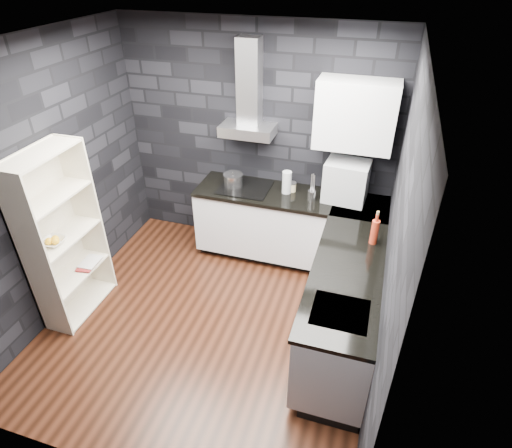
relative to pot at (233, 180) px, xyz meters
The scene contains 28 objects.
ground 1.64m from the pot, 81.47° to the right, with size 3.20×3.20×0.00m, color #3A1B10.
ceiling 2.17m from the pot, 81.47° to the right, with size 3.20×3.20×0.00m, color white.
wall_back 0.53m from the pot, 59.07° to the left, with size 3.20×0.05×2.70m, color black.
wall_front 2.95m from the pot, 86.19° to the right, with size 3.20×0.05×2.70m, color black.
wall_left 1.97m from the pot, 137.74° to the right, with size 0.05×3.20×2.70m, color black.
wall_right 2.27m from the pot, 35.53° to the right, with size 0.05×3.20×2.70m, color black.
toekick_back 1.16m from the pot, ahead, with size 2.18×0.50×0.10m, color black.
toekick_right 2.16m from the pot, 38.01° to the right, with size 0.50×1.78×0.10m, color black.
counter_back_cab 0.85m from the pot, ahead, with size 2.20×0.60×0.76m, color silver.
counter_right_cab 1.98m from the pot, 38.74° to the right, with size 0.60×1.80×0.76m, color silver.
counter_back_top 0.70m from the pot, ahead, with size 2.20×0.62×0.04m, color black.
counter_right_top 1.91m from the pot, 38.93° to the right, with size 0.62×1.80×0.04m, color black.
counter_corner_top 1.50m from the pot, ahead, with size 0.62×0.62×0.04m, color black.
hood_body 0.62m from the pot, 41.97° to the left, with size 0.60×0.34×0.12m, color #AEAEB3.
hood_chimney 1.12m from the pot, 54.12° to the left, with size 0.24×0.20×0.90m, color #AEAEB3.
upper_cabinet 1.57m from the pot, ahead, with size 0.80×0.35×0.70m, color silver.
cooktop 0.16m from the pot, ahead, with size 0.58×0.50×0.01m, color black.
sink_rim 2.27m from the pot, 48.67° to the right, with size 0.44×0.40×0.01m, color #AEAEB3.
pot is the anchor object (origin of this frame).
glass_vase 0.64m from the pot, ahead, with size 0.11×0.11×0.26m, color silver.
storage_jar 0.70m from the pot, ahead, with size 0.08×0.08×0.10m, color #CCBC8A.
utensil_crock 0.94m from the pot, ahead, with size 0.09×0.09×0.12m, color silver.
appliance_garage 1.30m from the pot, ahead, with size 0.46×0.36×0.46m, color #A8ABAF.
red_bottle 1.80m from the pot, 22.44° to the right, with size 0.07×0.07×0.25m, color #A82F19.
bookshelf 1.93m from the pot, 129.36° to the right, with size 0.34×0.80×1.80m, color beige.
fruit_bowl 2.03m from the pot, 127.10° to the right, with size 0.21×0.21×0.05m, color silver.
book_red 1.89m from the pot, 131.88° to the right, with size 0.17×0.02×0.22m, color maroon.
book_second 1.84m from the pot, 133.03° to the right, with size 0.17×0.02×0.24m, color #B2B2B2.
Camera 1 is at (1.39, -2.89, 3.29)m, focal length 30.00 mm.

